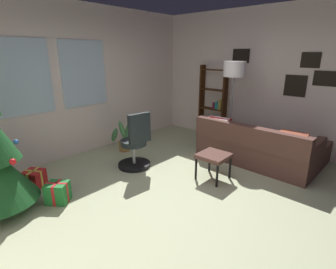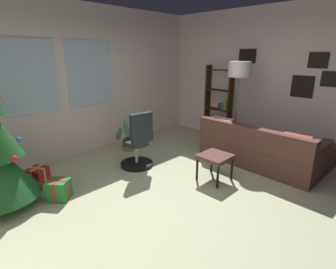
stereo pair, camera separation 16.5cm
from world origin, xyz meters
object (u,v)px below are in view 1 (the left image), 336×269
at_px(bookshelf, 213,107).
at_px(potted_plant, 125,137).
at_px(gift_box_green, 58,193).
at_px(floor_lamp, 234,74).
at_px(office_chair, 135,147).
at_px(gift_box_red, 34,179).
at_px(footstool, 214,157).
at_px(couch, 263,147).

height_order(bookshelf, potted_plant, bookshelf).
relative_size(gift_box_green, floor_lamp, 0.20).
distance_m(floor_lamp, potted_plant, 2.43).
relative_size(office_chair, bookshelf, 0.59).
bearing_deg(office_chair, gift_box_green, -178.09).
relative_size(office_chair, floor_lamp, 0.56).
bearing_deg(potted_plant, gift_box_green, -156.36).
xyz_separation_m(bookshelf, potted_plant, (-1.93, 0.80, -0.43)).
bearing_deg(gift_box_green, potted_plant, 23.64).
bearing_deg(floor_lamp, gift_box_red, 157.01).
xyz_separation_m(footstool, floor_lamp, (1.30, 0.44, 1.16)).
relative_size(gift_box_red, floor_lamp, 0.20).
bearing_deg(gift_box_green, footstool, -31.09).
distance_m(couch, gift_box_red, 3.81).
bearing_deg(couch, footstool, 165.16).
height_order(gift_box_red, gift_box_green, gift_box_green).
height_order(footstool, office_chair, office_chair).
distance_m(gift_box_red, bookshelf, 3.86).
bearing_deg(couch, potted_plant, 120.39).
xyz_separation_m(couch, bookshelf, (0.60, 1.46, 0.45)).
height_order(footstool, gift_box_green, footstool).
bearing_deg(couch, office_chair, 137.96).
distance_m(gift_box_green, floor_lamp, 3.60).
bearing_deg(footstool, office_chair, 113.32).
distance_m(footstool, gift_box_green, 2.28).
bearing_deg(bookshelf, couch, -112.43).
xyz_separation_m(office_chair, floor_lamp, (1.82, -0.78, 1.14)).
relative_size(couch, gift_box_red, 5.90).
bearing_deg(gift_box_red, potted_plant, 3.95).
bearing_deg(gift_box_red, floor_lamp, -22.99).
height_order(couch, bookshelf, bookshelf).
height_order(office_chair, potted_plant, office_chair).
height_order(couch, floor_lamp, floor_lamp).
xyz_separation_m(gift_box_green, floor_lamp, (3.24, -0.73, 1.38)).
bearing_deg(floor_lamp, potted_plant, 133.80).
bearing_deg(bookshelf, gift_box_green, 179.69).
xyz_separation_m(footstool, gift_box_red, (-1.98, 1.83, -0.23)).
bearing_deg(potted_plant, floor_lamp, -46.20).
distance_m(couch, office_chair, 2.28).
relative_size(gift_box_green, bookshelf, 0.22).
relative_size(gift_box_red, office_chair, 0.36).
xyz_separation_m(couch, office_chair, (-1.70, 1.53, 0.10)).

